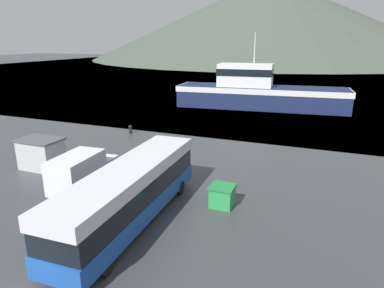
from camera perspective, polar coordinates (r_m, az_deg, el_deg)
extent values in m
plane|color=slate|center=(152.25, 18.71, 12.47)|extent=(240.00, 240.00, 0.00)
cone|color=#424C42|center=(198.30, 12.74, 19.75)|extent=(185.73, 185.73, 41.28)
cube|color=#194799|center=(18.97, -10.05, -10.23)|extent=(3.04, 12.15, 0.98)
cube|color=black|center=(18.52, -10.22, -7.34)|extent=(2.98, 11.91, 1.12)
cube|color=silver|center=(18.17, -10.36, -4.72)|extent=(3.04, 12.15, 0.70)
cube|color=black|center=(23.64, -2.98, -2.17)|extent=(2.24, 0.15, 1.51)
cylinder|color=black|center=(23.02, -7.28, -6.42)|extent=(0.34, 0.91, 0.90)
cylinder|color=black|center=(22.16, -2.05, -7.24)|extent=(0.34, 0.91, 0.90)
cylinder|color=black|center=(16.86, -20.80, -16.85)|extent=(0.34, 0.91, 0.90)
cylinder|color=black|center=(15.67, -14.13, -19.02)|extent=(0.34, 0.91, 0.90)
cube|color=silver|center=(23.20, -18.62, -4.41)|extent=(2.33, 3.93, 2.16)
cube|color=silver|center=(25.43, -14.96, -3.38)|extent=(2.17, 1.77, 1.19)
cube|color=black|center=(24.50, -16.12, -1.84)|extent=(1.75, 0.19, 0.76)
cylinder|color=black|center=(25.96, -16.84, -4.52)|extent=(0.27, 0.71, 0.70)
cylinder|color=black|center=(25.00, -13.34, -5.07)|extent=(0.27, 0.71, 0.70)
cylinder|color=black|center=(23.52, -21.44, -7.27)|extent=(0.27, 0.71, 0.70)
cylinder|color=black|center=(22.45, -17.74, -8.04)|extent=(0.27, 0.71, 0.70)
cube|color=#19234C|center=(51.25, 11.41, 7.63)|extent=(24.42, 8.08, 3.07)
cube|color=white|center=(51.08, 11.48, 8.90)|extent=(24.66, 8.16, 0.77)
cube|color=white|center=(51.11, 8.89, 11.28)|extent=(8.03, 4.77, 3.20)
cube|color=black|center=(51.07, 8.92, 11.82)|extent=(8.19, 4.90, 0.96)
cylinder|color=#B2B2B7|center=(50.75, 10.42, 15.41)|extent=(0.20, 0.20, 4.30)
cube|color=green|center=(20.63, 5.06, -8.78)|extent=(1.31, 1.24, 1.18)
cube|color=#227D3C|center=(20.35, 5.11, -7.11)|extent=(1.44, 1.37, 0.13)
cube|color=#B2B2B7|center=(28.70, -23.78, -1.58)|extent=(2.97, 2.08, 2.23)
cube|color=#4C4C51|center=(28.38, -24.06, 0.67)|extent=(3.27, 2.29, 0.12)
cylinder|color=black|center=(37.03, -10.22, 2.22)|extent=(0.34, 0.34, 0.58)
sphere|color=black|center=(36.94, -10.25, 2.81)|extent=(0.39, 0.39, 0.39)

